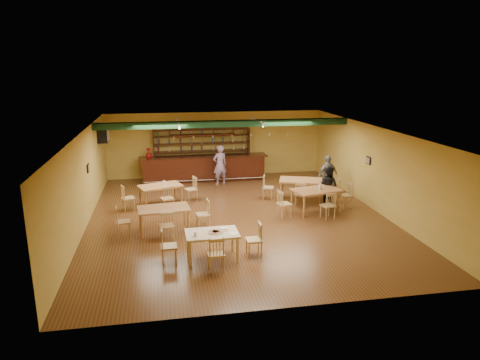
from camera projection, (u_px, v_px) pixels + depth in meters
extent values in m
plane|color=#533217|center=(238.00, 217.00, 15.16)|extent=(12.00, 12.00, 0.00)
cube|color=black|center=(225.00, 124.00, 17.10)|extent=(10.00, 0.30, 0.25)
cube|color=silver|center=(178.00, 121.00, 17.35)|extent=(0.05, 2.50, 0.05)
cube|color=silver|center=(257.00, 119.00, 17.89)|extent=(0.05, 2.50, 0.05)
cube|color=silver|center=(103.00, 135.00, 17.74)|extent=(0.34, 0.70, 0.48)
cube|color=black|center=(88.00, 168.00, 14.83)|extent=(0.04, 0.34, 0.28)
cube|color=black|center=(368.00, 160.00, 16.06)|extent=(0.04, 0.34, 0.28)
cube|color=#38140B|center=(204.00, 168.00, 19.81)|extent=(5.74, 0.85, 1.13)
cube|color=#38140B|center=(202.00, 153.00, 20.26)|extent=(4.44, 0.40, 2.28)
imported|color=#B21011|center=(148.00, 153.00, 19.20)|extent=(0.32, 0.32, 0.45)
cube|color=#9D5E37|center=(161.00, 195.00, 16.32)|extent=(1.75, 1.36, 0.77)
cube|color=#9D5E37|center=(301.00, 190.00, 16.93)|extent=(1.87, 1.47, 0.82)
cube|color=#9D5E37|center=(164.00, 220.00, 13.71)|extent=(1.67, 1.11, 0.79)
cube|color=#9D5E37|center=(316.00, 201.00, 15.58)|extent=(1.84, 1.35, 0.83)
cube|color=beige|center=(212.00, 246.00, 11.78)|extent=(1.42, 0.93, 0.75)
cylinder|color=silver|center=(216.00, 232.00, 11.70)|extent=(0.42, 0.42, 0.01)
cylinder|color=#EAE5C6|center=(195.00, 234.00, 11.45)|extent=(0.08, 0.08, 0.11)
cube|color=white|center=(224.00, 229.00, 11.93)|extent=(0.21, 0.16, 0.03)
cube|color=silver|center=(221.00, 231.00, 11.77)|extent=(0.33, 0.19, 0.00)
cylinder|color=white|center=(234.00, 234.00, 11.58)|extent=(0.22, 0.22, 0.01)
imported|color=#8950AF|center=(220.00, 165.00, 19.05)|extent=(0.74, 0.60, 1.76)
imported|color=black|center=(328.00, 186.00, 16.22)|extent=(0.87, 0.92, 1.49)
imported|color=gray|center=(328.00, 175.00, 17.59)|extent=(1.03, 0.69, 1.62)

